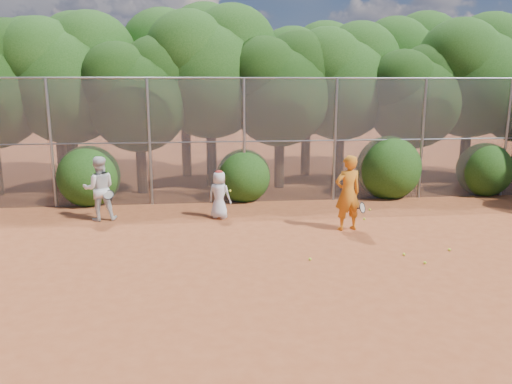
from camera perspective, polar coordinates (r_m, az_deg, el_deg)
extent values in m
plane|color=#994622|center=(10.97, 6.71, -8.32)|extent=(80.00, 80.00, 0.00)
cylinder|color=gray|center=(16.74, -22.38, 5.10)|extent=(0.09, 0.09, 4.00)
cylinder|color=gray|center=(16.17, -12.07, 5.53)|extent=(0.09, 0.09, 4.00)
cylinder|color=gray|center=(16.15, -1.37, 5.79)|extent=(0.09, 0.09, 4.00)
cylinder|color=gray|center=(16.67, 9.01, 5.85)|extent=(0.09, 0.09, 4.00)
cylinder|color=gray|center=(17.70, 18.47, 5.74)|extent=(0.09, 0.09, 4.00)
cylinder|color=gray|center=(19.15, 26.70, 5.52)|extent=(0.09, 0.09, 4.00)
cylinder|color=gray|center=(16.16, 2.22, 12.89)|extent=(20.00, 0.05, 0.05)
cylinder|color=gray|center=(16.26, 2.16, 5.83)|extent=(20.00, 0.04, 0.04)
cube|color=slate|center=(16.26, 2.16, 5.83)|extent=(20.00, 0.02, 4.00)
sphere|color=black|center=(19.44, -26.11, 13.00)|extent=(3.05, 3.05, 3.05)
cylinder|color=black|center=(19.23, -20.19, 3.88)|extent=(0.38, 0.38, 2.52)
sphere|color=#1A4010|center=(19.05, -20.76, 11.23)|extent=(4.03, 4.03, 4.03)
sphere|color=#1A4010|center=(19.29, -18.30, 14.42)|extent=(3.23, 3.23, 3.23)
sphere|color=#1A4010|center=(18.95, -23.30, 13.48)|extent=(3.02, 3.02, 3.02)
cylinder|color=black|center=(18.12, -12.97, 3.28)|extent=(0.36, 0.36, 2.17)
sphere|color=black|center=(17.92, -13.30, 10.01)|extent=(3.47, 3.47, 3.47)
sphere|color=black|center=(18.19, -11.08, 12.88)|extent=(2.78, 2.78, 2.78)
sphere|color=black|center=(17.73, -15.51, 12.12)|extent=(2.60, 2.60, 2.60)
cylinder|color=black|center=(18.96, -5.12, 4.69)|extent=(0.39, 0.39, 2.66)
sphere|color=#1A4010|center=(18.78, -5.27, 12.60)|extent=(4.26, 4.26, 4.26)
sphere|color=#1A4010|center=(19.28, -2.74, 15.79)|extent=(3.40, 3.40, 3.40)
sphere|color=#1A4010|center=(18.49, -7.70, 15.18)|extent=(3.19, 3.19, 3.19)
cylinder|color=black|center=(18.61, 2.67, 3.99)|extent=(0.37, 0.37, 2.27)
sphere|color=black|center=(18.41, 2.74, 10.86)|extent=(3.64, 3.64, 3.64)
sphere|color=black|center=(18.90, 4.84, 13.63)|extent=(2.91, 2.91, 2.91)
sphere|color=black|center=(18.05, 0.86, 13.16)|extent=(2.73, 2.73, 2.73)
cylinder|color=black|center=(19.90, 9.47, 4.64)|extent=(0.38, 0.38, 2.45)
sphere|color=#1A4010|center=(19.73, 9.72, 11.56)|extent=(3.92, 3.92, 3.92)
sphere|color=#1A4010|center=(20.34, 11.70, 14.27)|extent=(3.14, 3.14, 3.14)
sphere|color=#1A4010|center=(19.27, 8.03, 13.93)|extent=(2.94, 2.94, 2.94)
cylinder|color=black|center=(19.83, 17.21, 3.71)|extent=(0.36, 0.36, 2.10)
sphere|color=black|center=(19.65, 17.60, 9.65)|extent=(3.36, 3.36, 3.36)
sphere|color=black|center=(20.21, 19.16, 12.00)|extent=(2.69, 2.69, 2.69)
sphere|color=black|center=(19.17, 16.40, 11.68)|extent=(2.52, 2.52, 2.52)
cylinder|color=black|center=(21.44, 22.79, 4.58)|extent=(0.39, 0.39, 2.59)
sphere|color=#1A4010|center=(21.28, 23.37, 11.35)|extent=(4.14, 4.14, 4.14)
sphere|color=#1A4010|center=(22.08, 24.99, 13.91)|extent=(3.32, 3.32, 3.32)
sphere|color=#1A4010|center=(20.68, 22.20, 13.75)|extent=(3.11, 3.11, 3.11)
cylinder|color=black|center=(21.68, -21.36, 4.82)|extent=(0.39, 0.39, 2.62)
sphere|color=#1A4010|center=(21.53, -21.91, 11.61)|extent=(4.20, 4.20, 4.20)
sphere|color=#1A4010|center=(21.76, -19.64, 14.55)|extent=(3.36, 3.36, 3.36)
sphere|color=#1A4010|center=(21.45, -24.27, 13.67)|extent=(3.15, 3.15, 3.15)
cylinder|color=black|center=(21.14, -7.98, 5.61)|extent=(0.40, 0.40, 2.80)
sphere|color=#1A4010|center=(20.99, -8.21, 13.07)|extent=(4.48, 4.48, 4.48)
sphere|color=#1A4010|center=(21.48, -5.78, 16.10)|extent=(3.58, 3.58, 3.58)
sphere|color=#1A4010|center=(20.73, -10.57, 15.48)|extent=(3.36, 3.36, 3.36)
cylinder|color=black|center=(21.20, 5.69, 5.31)|extent=(0.38, 0.38, 2.52)
sphere|color=#1A4010|center=(21.04, 5.84, 12.00)|extent=(4.03, 4.03, 4.03)
sphere|color=#1A4010|center=(21.63, 7.83, 14.63)|extent=(3.23, 3.23, 3.23)
sphere|color=#1A4010|center=(20.62, 4.09, 14.26)|extent=(3.02, 3.02, 3.02)
cylinder|color=black|center=(23.10, 16.43, 5.71)|extent=(0.40, 0.40, 2.73)
sphere|color=#1A4010|center=(22.97, 16.84, 12.35)|extent=(4.37, 4.37, 4.37)
sphere|color=#1A4010|center=(23.75, 18.60, 14.87)|extent=(3.49, 3.49, 3.49)
sphere|color=#1A4010|center=(22.40, 15.46, 14.68)|extent=(3.28, 3.28, 3.28)
sphere|color=#1A4010|center=(16.92, -18.57, 2.03)|extent=(2.00, 2.00, 2.00)
sphere|color=#1A4010|center=(16.61, -1.44, 2.14)|extent=(1.80, 1.80, 1.80)
sphere|color=#1A4010|center=(17.70, 14.92, 3.02)|extent=(2.20, 2.20, 2.20)
sphere|color=#1A4010|center=(19.27, 24.67, 2.58)|extent=(1.90, 1.90, 1.90)
imported|color=orange|center=(13.39, 10.44, -0.11)|extent=(0.82, 0.63, 2.02)
torus|color=black|center=(13.39, 12.06, -1.76)|extent=(0.29, 0.30, 0.30)
cylinder|color=black|center=(13.49, 11.24, -1.89)|extent=(0.22, 0.21, 0.11)
imported|color=silver|center=(14.41, -4.20, -0.32)|extent=(0.81, 0.71, 1.39)
ellipsoid|color=#A51D17|center=(14.28, -4.25, 2.24)|extent=(0.22, 0.22, 0.13)
sphere|color=#C9ED2B|center=(14.19, -2.97, 0.14)|extent=(0.07, 0.07, 0.07)
imported|color=silver|center=(14.82, -17.47, 0.38)|extent=(1.01, 0.85, 1.84)
torus|color=black|center=(14.50, -16.50, -0.30)|extent=(0.32, 0.23, 0.26)
cylinder|color=black|center=(14.69, -16.29, -0.66)|extent=(0.06, 0.24, 0.20)
sphere|color=#C9ED2B|center=(11.94, 16.54, -6.84)|extent=(0.07, 0.07, 0.07)
sphere|color=#C9ED2B|center=(14.66, 12.27, -3.02)|extent=(0.07, 0.07, 0.07)
sphere|color=#C9ED2B|center=(11.54, 18.75, -7.66)|extent=(0.07, 0.07, 0.07)
sphere|color=#C9ED2B|center=(12.61, 21.23, -6.15)|extent=(0.07, 0.07, 0.07)
sphere|color=#C9ED2B|center=(11.22, 6.19, -7.63)|extent=(0.07, 0.07, 0.07)
sphere|color=#C9ED2B|center=(15.75, 12.87, -1.97)|extent=(0.07, 0.07, 0.07)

